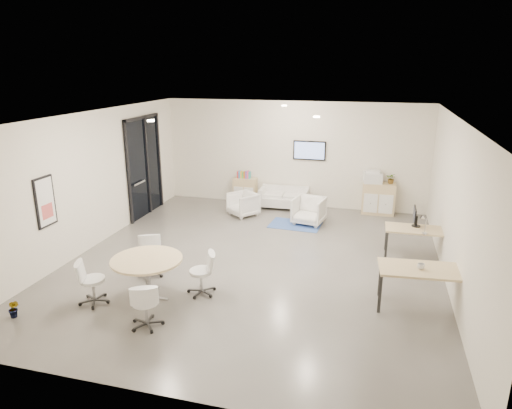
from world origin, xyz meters
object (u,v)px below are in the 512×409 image
object	(u,v)px
loveseat	(284,198)
armchair_right	(309,209)
sideboard_left	(245,191)
desk_rear	(416,231)
desk_front	(423,273)
armchair_left	(243,203)
round_table	(147,263)
sideboard_right	(378,199)

from	to	relation	value
loveseat	armchair_right	bearing A→B (deg)	-54.44
loveseat	sideboard_left	bearing A→B (deg)	171.85
desk_rear	desk_front	distance (m)	2.39
loveseat	desk_rear	distance (m)	4.69
desk_front	armchair_left	bearing A→B (deg)	131.95
sideboard_left	round_table	distance (m)	6.41
sideboard_left	armchair_right	bearing A→B (deg)	-32.45
armchair_left	sideboard_left	bearing A→B (deg)	141.64
loveseat	armchair_right	world-z (taller)	armchair_right
desk_front	round_table	distance (m)	4.97
loveseat	round_table	distance (m)	6.40
armchair_right	armchair_left	bearing A→B (deg)	-176.64
loveseat	desk_front	world-z (taller)	desk_front
sideboard_left	sideboard_right	bearing A→B (deg)	-0.52
desk_rear	desk_front	xyz separation A→B (m)	(-0.04, -2.39, 0.08)
armchair_left	sideboard_right	bearing A→B (deg)	55.24
armchair_right	sideboard_right	bearing A→B (deg)	47.03
armchair_left	desk_front	distance (m)	6.29
loveseat	armchair_right	xyz separation A→B (m)	(0.96, -1.27, 0.11)
desk_front	desk_rear	bearing A→B (deg)	84.06
armchair_left	desk_front	bearing A→B (deg)	-5.08
sideboard_left	loveseat	world-z (taller)	sideboard_left
loveseat	desk_front	size ratio (longest dim) A/B	0.94
desk_front	armchair_right	bearing A→B (deg)	117.91
sideboard_right	armchair_right	world-z (taller)	sideboard_right
armchair_left	desk_rear	world-z (taller)	armchair_left
sideboard_left	armchair_right	size ratio (longest dim) A/B	0.99
armchair_left	round_table	distance (m)	5.22
sideboard_left	desk_rear	xyz separation A→B (m)	(4.92, -3.12, 0.22)
desk_front	round_table	bearing A→B (deg)	-174.49
desk_front	round_table	world-z (taller)	round_table
sideboard_left	armchair_left	world-z (taller)	sideboard_left
armchair_left	armchair_right	xyz separation A→B (m)	(1.96, -0.22, 0.04)
sideboard_left	desk_rear	distance (m)	5.83
round_table	armchair_right	bearing A→B (deg)	65.60
sideboard_left	armchair_left	size ratio (longest dim) A/B	1.09
round_table	sideboard_left	bearing A→B (deg)	89.93
loveseat	armchair_left	size ratio (longest dim) A/B	1.98
sideboard_right	round_table	xyz separation A→B (m)	(-4.09, -6.37, 0.25)
sideboard_left	armchair_left	distance (m)	1.24
armchair_right	desk_front	bearing A→B (deg)	-47.37
sideboard_left	sideboard_right	size ratio (longest dim) A/B	0.87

